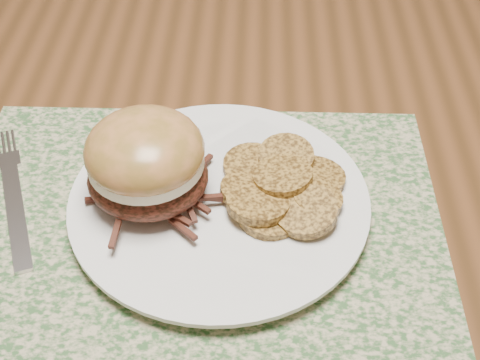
% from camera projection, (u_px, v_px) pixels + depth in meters
% --- Properties ---
extents(placemat, '(0.45, 0.33, 0.00)m').
position_uv_depth(placemat, '(196.00, 224.00, 0.61)').
color(placemat, '#345B2F').
rests_on(placemat, dining_table).
extents(dinner_plate, '(0.26, 0.26, 0.02)m').
position_uv_depth(dinner_plate, '(219.00, 203.00, 0.62)').
color(dinner_plate, white).
rests_on(dinner_plate, placemat).
extents(pork_sandwich, '(0.12, 0.11, 0.08)m').
position_uv_depth(pork_sandwich, '(146.00, 162.00, 0.59)').
color(pork_sandwich, black).
rests_on(pork_sandwich, dinner_plate).
extents(roasted_potatoes, '(0.14, 0.15, 0.03)m').
position_uv_depth(roasted_potatoes, '(281.00, 187.00, 0.61)').
color(roasted_potatoes, olive).
rests_on(roasted_potatoes, dinner_plate).
extents(fork, '(0.09, 0.19, 0.00)m').
position_uv_depth(fork, '(13.00, 194.00, 0.63)').
color(fork, silver).
rests_on(fork, placemat).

